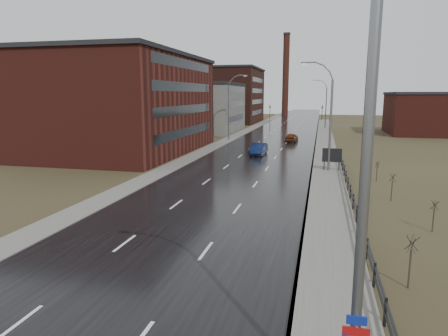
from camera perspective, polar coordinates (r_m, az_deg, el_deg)
The scene contains 23 objects.
road at distance 67.71m, azimuth 6.91°, elevation 3.61°, with size 14.00×300.00×0.06m, color black.
sidewalk_right at distance 42.54m, azimuth 14.43°, elevation -0.63°, with size 3.20×180.00×0.18m, color #595651.
curb_right at distance 42.54m, azimuth 12.38°, elevation -0.54°, with size 0.16×180.00×0.18m, color slate.
sidewalk_left at distance 69.14m, azimuth 0.14°, elevation 3.86°, with size 2.40×260.00×0.12m, color #595651.
warehouse_near at distance 59.28m, azimuth -15.65°, elevation 8.86°, with size 22.44×28.56×13.50m.
warehouse_mid at distance 88.67m, azimuth -3.34°, elevation 8.67°, with size 16.32×20.40×10.50m.
warehouse_far at distance 118.85m, azimuth -1.42°, elevation 10.35°, with size 26.52×24.48×15.50m.
building_right at distance 91.66m, azimuth 28.03°, elevation 6.91°, with size 18.36×16.32×8.50m.
smokestack at distance 157.56m, azimuth 8.81°, elevation 13.08°, with size 2.70×2.70×30.70m.
streetlight_main at distance 9.02m, azimuth 17.39°, elevation -2.76°, with size 3.91×0.29×12.11m.
streetlight_right_mid at distance 42.84m, azimuth 14.63°, elevation 7.20°, with size 3.36×0.28×11.35m.
streetlight_left at distance 70.55m, azimuth 0.92°, elevation 8.69°, with size 3.36×0.28×11.35m.
streetlight_right_far at distance 96.81m, azimuth 14.20°, elevation 8.87°, with size 3.36×0.28×11.35m.
guardrail at distance 26.26m, azimuth 18.58°, elevation -6.30°, with size 0.10×53.05×1.10m.
shrub_c at distance 18.74m, azimuth 25.08°, elevation -11.88°, with size 0.55×0.58×2.32m.
shrub_d at distance 26.70m, azimuth 27.78°, elevation -6.00°, with size 0.46×0.49×1.94m.
shrub_e at distance 33.00m, azimuth 22.88°, elevation -2.44°, with size 0.51×0.54×2.15m.
shrub_f at distance 39.88m, azimuth 21.01°, elevation -0.37°, with size 0.46×0.48×1.92m.
billboard at distance 43.30m, azimuth 15.17°, elevation 1.67°, with size 1.99×0.17×2.50m.
traffic_light_left at distance 127.81m, azimuth 6.59°, elevation 8.88°, with size 0.58×2.73×5.30m.
traffic_light_right at distance 126.83m, azimuth 13.87°, elevation 8.63°, with size 0.58×2.73×5.30m.
car_near at distance 53.55m, azimuth 4.96°, elevation 2.67°, with size 1.69×4.85×1.60m, color #0C183C.
car_far at distance 69.22m, azimuth 9.65°, elevation 4.29°, with size 1.77×4.40×1.50m, color #511F0D.
Camera 1 is at (7.83, -6.78, 8.05)m, focal length 32.00 mm.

